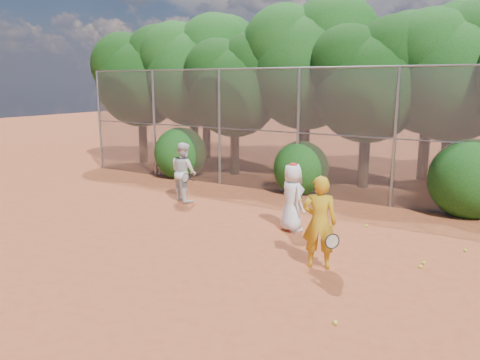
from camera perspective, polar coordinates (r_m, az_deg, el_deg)
The scene contains 23 objects.
ground at distance 9.82m, azimuth -2.71°, elevation -9.52°, with size 80.00×80.00×0.00m, color #994222.
fence_back at distance 14.62m, azimuth 10.23°, elevation 5.70°, with size 20.05×0.09×4.03m.
tree_0 at distance 21.36m, azimuth -11.88°, elevation 12.59°, with size 4.38×3.81×6.00m.
tree_1 at distance 20.14m, azimuth -5.56°, elevation 13.50°, with size 4.64×4.03×6.35m.
tree_2 at distance 18.14m, azimuth -0.46°, elevation 11.90°, with size 3.99×3.47×5.47m.
tree_3 at distance 17.88m, azimuth 8.38°, elevation 14.38°, with size 4.89×4.26×6.70m.
tree_4 at distance 16.44m, azimuth 15.62°, elevation 12.08°, with size 4.19×3.64×5.73m.
tree_5 at distance 16.72m, azimuth 24.93°, elevation 12.42°, with size 4.51×3.92×6.17m.
tree_9 at distance 22.59m, azimuth -4.03°, elevation 13.78°, with size 4.83×4.20×6.62m.
tree_10 at distance 20.30m, azimuth 8.28°, elevation 14.73°, with size 5.15×4.48×7.06m.
tree_11 at distance 18.45m, azimuth 22.45°, elevation 12.83°, with size 4.64×4.03×6.35m.
bush_0 at distance 17.97m, azimuth -7.27°, elevation 3.54°, with size 2.00×2.00×2.00m, color #114110.
bush_1 at distance 15.39m, azimuth 7.43°, elevation 1.76°, with size 1.80×1.80×1.80m, color #114110.
bush_2 at distance 14.11m, azimuth 26.29°, elevation 0.52°, with size 2.20×2.20×2.20m, color #114110.
player_yellow at distance 9.22m, azimuth 9.66°, elevation -5.08°, with size 0.85×0.64×1.84m.
player_teen at distance 11.42m, azimuth 6.39°, elevation -2.09°, with size 0.97×0.89×1.69m.
player_white at distance 14.28m, azimuth -6.87°, elevation 0.99°, with size 1.06×0.95×1.80m.
ball_0 at distance 10.18m, azimuth 21.49°, elevation -9.36°, with size 0.07×0.07×0.07m, color #C3DD28.
ball_1 at distance 12.22m, azimuth 15.11°, elevation -5.42°, with size 0.07×0.07×0.07m, color #C3DD28.
ball_2 at distance 7.49m, azimuth 11.53°, elevation -16.65°, with size 0.07×0.07×0.07m, color #C3DD28.
ball_3 at distance 9.96m, azimuth 21.13°, elevation -9.82°, with size 0.07×0.07×0.07m, color #C3DD28.
ball_4 at distance 10.44m, azimuth 9.19°, elevation -8.14°, with size 0.07×0.07×0.07m, color #C3DD28.
ball_5 at distance 11.25m, azimuth 25.74°, elevation -7.71°, with size 0.07×0.07×0.07m, color #C3DD28.
Camera 1 is at (5.17, -7.54, 3.58)m, focal length 35.00 mm.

